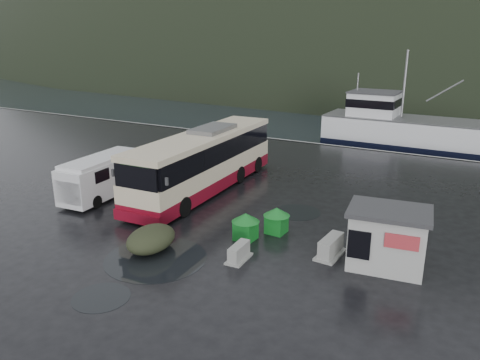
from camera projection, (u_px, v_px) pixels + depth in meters
The scene contains 14 objects.
ground at pixel (211, 223), 24.17m from camera, with size 160.00×160.00×0.00m, color black.
harbor_water at pixel (447, 73), 116.15m from camera, with size 300.00×180.00×0.02m, color black.
quay_edge at pixel (333, 145), 40.90m from camera, with size 160.00×0.60×1.50m, color #999993.
coach_bus at pixel (205, 189), 29.33m from camera, with size 3.33×13.52×3.83m, color beige, non-canonical shape.
white_van at pixel (105, 196), 28.08m from camera, with size 2.04×5.93×2.48m, color white, non-canonical shape.
waste_bin_left at pixel (246, 239), 22.22m from camera, with size 0.95×0.95×1.32m, color #157624, non-canonical shape.
waste_bin_right at pixel (276, 232), 22.98m from camera, with size 0.94×0.94×1.30m, color #157624, non-canonical shape.
dome_tent at pixel (152, 250), 21.16m from camera, with size 1.93×2.70×1.06m, color #2D321E, non-canonical shape.
ticket_kiosk at pixel (384, 266), 19.66m from camera, with size 3.27×2.48×2.56m, color #B7B7B2, non-canonical shape.
jersey_barrier_a at pixel (239, 260), 20.21m from camera, with size 0.72×1.43×0.72m, color #999993, non-canonical shape.
jersey_barrier_b at pixel (409, 268), 19.47m from camera, with size 0.85×1.70×0.85m, color #999993, non-canonical shape.
jersey_barrier_c at pixel (330, 256), 20.57m from camera, with size 0.88×1.77×0.88m, color #999993, non-canonical shape.
fishing_trawler at pixel (428, 138), 43.88m from camera, with size 22.97×5.06×9.19m, color white, non-canonical shape.
puddles at pixel (185, 251), 20.96m from camera, with size 6.80×13.96×0.01m.
Camera 1 is at (12.11, -18.92, 9.33)m, focal length 35.00 mm.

